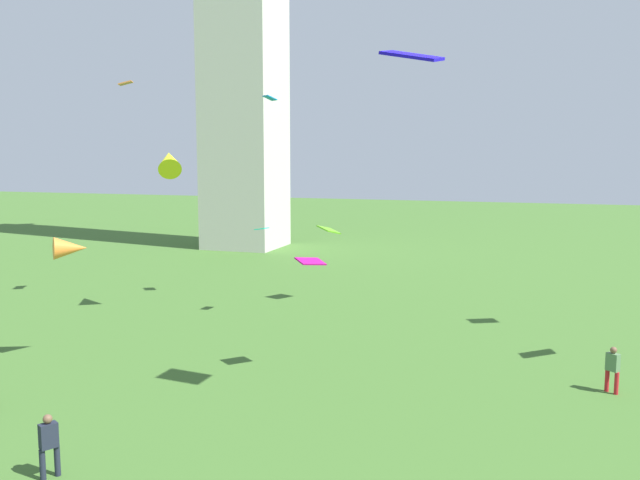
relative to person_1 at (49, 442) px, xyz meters
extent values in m
cube|color=beige|center=(-13.81, 43.65, 21.01)|extent=(6.55, 6.55, 44.07)
cylinder|color=#1E2333|center=(0.10, 0.17, -0.59)|extent=(0.16, 0.16, 0.87)
cylinder|color=#1E2333|center=(-0.10, -0.17, -0.59)|extent=(0.16, 0.16, 0.87)
cube|color=#1E2333|center=(0.00, 0.00, 0.19)|extent=(0.47, 0.54, 0.69)
sphere|color=brown|center=(0.00, 0.00, 0.66)|extent=(0.25, 0.25, 0.25)
cylinder|color=red|center=(15.43, 11.75, -0.60)|extent=(0.16, 0.16, 0.84)
cylinder|color=red|center=(15.13, 11.99, -0.60)|extent=(0.16, 0.16, 0.84)
cube|color=#51754C|center=(15.28, 11.87, 0.15)|extent=(0.52, 0.49, 0.67)
sphere|color=brown|center=(15.28, 11.87, 0.61)|extent=(0.25, 0.25, 0.25)
cube|color=#06D09B|center=(-1.66, 18.84, 3.78)|extent=(0.57, 0.82, 0.17)
cube|color=#057ACC|center=(-2.22, 21.52, 10.91)|extent=(1.05, 1.08, 0.31)
cube|color=#190CDE|center=(8.53, 6.83, 10.79)|extent=(1.90, 1.39, 0.61)
cone|color=orange|center=(-6.18, 8.98, 3.85)|extent=(1.64, 1.63, 1.00)
cube|color=#B40E7A|center=(3.98, 10.43, 3.58)|extent=(1.25, 1.30, 0.32)
cube|color=#5FB51E|center=(0.79, 23.12, 3.34)|extent=(1.28, 1.58, 0.60)
cube|color=#C26A30|center=(-10.03, 19.15, 11.74)|extent=(1.16, 1.31, 0.28)
cone|color=yellow|center=(-6.49, 17.66, 7.40)|extent=(2.18, 2.45, 1.94)
camera|label=1|loc=(12.39, -14.21, 7.80)|focal=37.60mm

